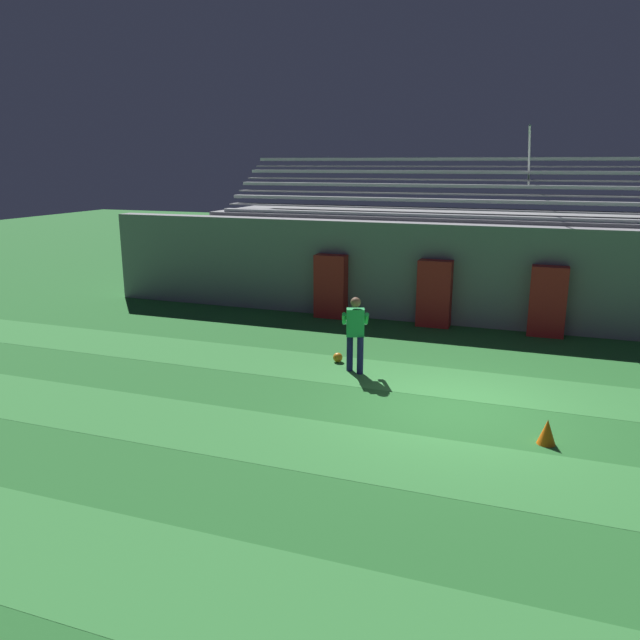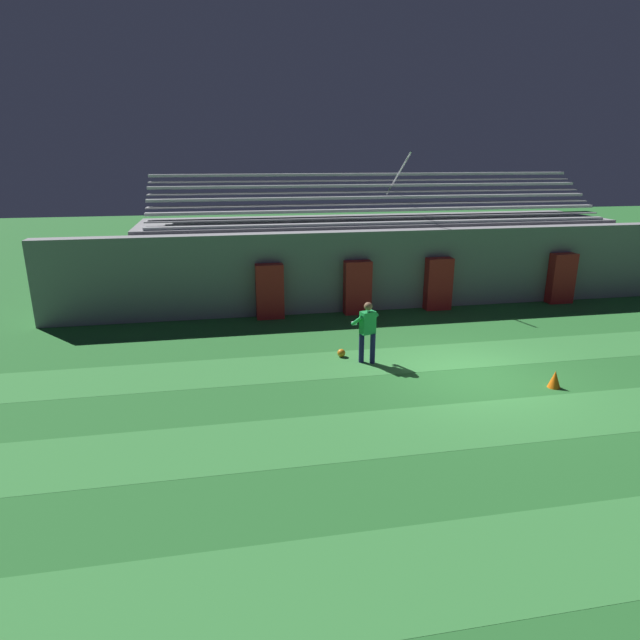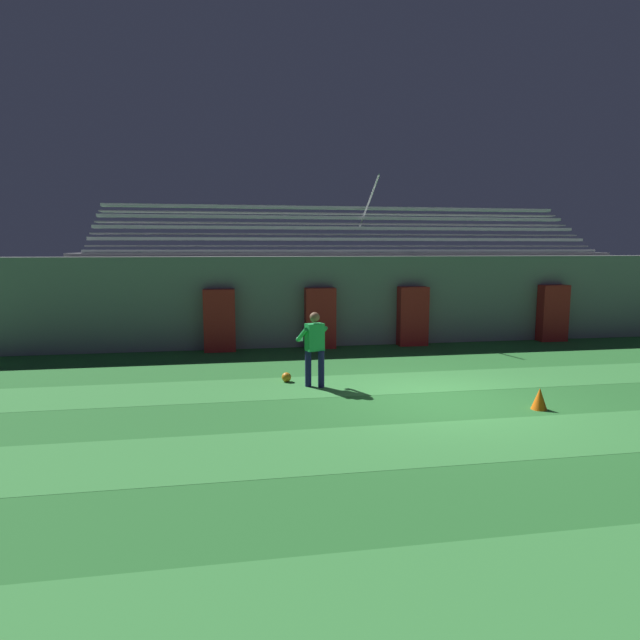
% 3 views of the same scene
% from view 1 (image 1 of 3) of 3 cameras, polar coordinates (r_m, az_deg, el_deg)
% --- Properties ---
extents(ground_plane, '(80.00, 80.00, 0.00)m').
position_cam_1_polar(ground_plane, '(11.91, 12.29, -8.01)').
color(ground_plane, '#286B2D').
extents(turf_stripe_near, '(28.00, 1.86, 0.01)m').
position_cam_1_polar(turf_stripe_near, '(6.79, 4.27, -26.56)').
color(turf_stripe_near, '#38843D').
rests_on(turf_stripe_near, ground).
extents(turf_stripe_mid, '(28.00, 1.86, 0.01)m').
position_cam_1_polar(turf_stripe_mid, '(9.85, 10.37, -12.80)').
color(turf_stripe_mid, '#38843D').
rests_on(turf_stripe_mid, ground).
extents(turf_stripe_far, '(28.00, 1.86, 0.01)m').
position_cam_1_polar(turf_stripe_far, '(13.25, 13.17, -5.74)').
color(turf_stripe_far, '#38843D').
rests_on(turf_stripe_far, ground).
extents(back_wall, '(24.00, 0.60, 2.80)m').
position_cam_1_polar(back_wall, '(17.79, 15.49, 3.84)').
color(back_wall, gray).
rests_on(back_wall, ground).
extents(padding_pillar_gate_left, '(0.92, 0.44, 1.85)m').
position_cam_1_polar(padding_pillar_gate_left, '(17.51, 10.41, 2.39)').
color(padding_pillar_gate_left, '#B21E1E').
rests_on(padding_pillar_gate_left, ground).
extents(padding_pillar_gate_right, '(0.92, 0.44, 1.85)m').
position_cam_1_polar(padding_pillar_gate_right, '(17.29, 20.11, 1.60)').
color(padding_pillar_gate_right, '#B21E1E').
rests_on(padding_pillar_gate_right, ground).
extents(padding_pillar_far_left, '(0.92, 0.44, 1.85)m').
position_cam_1_polar(padding_pillar_far_left, '(18.25, 0.99, 3.09)').
color(padding_pillar_far_left, '#B21E1E').
rests_on(padding_pillar_far_left, ground).
extents(bleacher_stand, '(18.00, 4.05, 5.43)m').
position_cam_1_polar(bleacher_stand, '(20.08, 16.09, 5.23)').
color(bleacher_stand, gray).
rests_on(bleacher_stand, ground).
extents(goalkeeper, '(0.69, 0.64, 1.67)m').
position_cam_1_polar(goalkeeper, '(13.40, 3.24, -0.89)').
color(goalkeeper, '#19194C').
rests_on(goalkeeper, ground).
extents(soccer_ball, '(0.22, 0.22, 0.22)m').
position_cam_1_polar(soccer_ball, '(14.29, 1.64, -3.44)').
color(soccer_ball, orange).
rests_on(soccer_ball, ground).
extents(traffic_cone, '(0.30, 0.30, 0.42)m').
position_cam_1_polar(traffic_cone, '(10.88, 20.04, -9.58)').
color(traffic_cone, orange).
rests_on(traffic_cone, ground).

